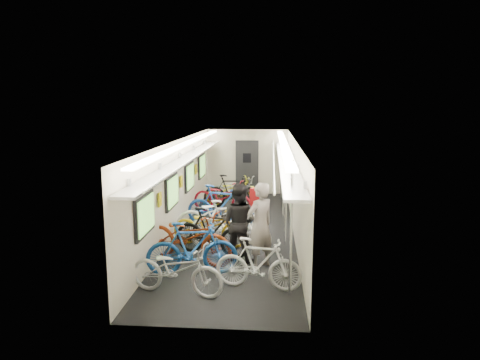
% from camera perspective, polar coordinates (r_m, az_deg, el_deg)
% --- Properties ---
extents(train_car_shell, '(10.00, 10.00, 10.00)m').
position_cam_1_polar(train_car_shell, '(11.71, -2.01, 1.99)').
color(train_car_shell, black).
rests_on(train_car_shell, ground).
extents(bicycle_0, '(1.83, 0.98, 0.91)m').
position_cam_1_polar(bicycle_0, '(7.67, -8.46, -11.70)').
color(bicycle_0, '#B6B6BB').
rests_on(bicycle_0, ground).
extents(bicycle_1, '(1.84, 0.78, 1.07)m').
position_cam_1_polar(bicycle_1, '(8.43, -6.41, -9.08)').
color(bicycle_1, '#1A4D9C').
rests_on(bicycle_1, ground).
extents(bicycle_2, '(2.21, 1.48, 1.10)m').
position_cam_1_polar(bicycle_2, '(9.11, -6.93, -7.53)').
color(bicycle_2, maroon).
rests_on(bicycle_2, ground).
extents(bicycle_3, '(1.85, 1.03, 1.07)m').
position_cam_1_polar(bicycle_3, '(9.45, -3.81, -6.93)').
color(bicycle_3, black).
rests_on(bicycle_3, ground).
extents(bicycle_4, '(1.90, 0.97, 0.95)m').
position_cam_1_polar(bicycle_4, '(10.12, -4.05, -6.14)').
color(bicycle_4, gold).
rests_on(bicycle_4, ground).
extents(bicycle_5, '(1.92, 1.09, 1.11)m').
position_cam_1_polar(bicycle_5, '(10.11, -1.61, -5.66)').
color(bicycle_5, white).
rests_on(bicycle_5, ground).
extents(bicycle_6, '(2.26, 1.31, 1.12)m').
position_cam_1_polar(bicycle_6, '(10.75, -2.82, -4.68)').
color(bicycle_6, silver).
rests_on(bicycle_6, ground).
extents(bicycle_7, '(1.99, 0.96, 1.15)m').
position_cam_1_polar(bicycle_7, '(11.63, -2.67, -3.50)').
color(bicycle_7, '#19469A').
rests_on(bicycle_7, ground).
extents(bicycle_8, '(2.12, 1.41, 1.05)m').
position_cam_1_polar(bicycle_8, '(12.96, -2.36, -2.32)').
color(bicycle_8, maroon).
rests_on(bicycle_8, ground).
extents(bicycle_9, '(1.84, 0.59, 1.10)m').
position_cam_1_polar(bicycle_9, '(13.72, -1.11, -1.53)').
color(bicycle_9, black).
rests_on(bicycle_9, ground).
extents(bicycle_10, '(1.91, 1.20, 0.95)m').
position_cam_1_polar(bicycle_10, '(14.15, -0.93, -1.49)').
color(bicycle_10, '#CBC713').
rests_on(bicycle_10, ground).
extents(bicycle_11, '(1.64, 0.70, 0.95)m').
position_cam_1_polar(bicycle_11, '(7.79, 2.47, -11.11)').
color(bicycle_11, silver).
rests_on(bicycle_11, ground).
extents(bicycle_12, '(1.95, 1.10, 0.97)m').
position_cam_1_polar(bicycle_12, '(14.19, -0.41, -1.41)').
color(bicycle_12, slate).
rests_on(bicycle_12, ground).
extents(passenger_near, '(0.76, 0.75, 1.76)m').
position_cam_1_polar(passenger_near, '(8.68, 2.69, -6.07)').
color(passenger_near, gray).
rests_on(passenger_near, ground).
extents(passenger_mid, '(0.96, 0.85, 1.67)m').
position_cam_1_polar(passenger_mid, '(9.10, -0.21, -5.61)').
color(passenger_mid, black).
rests_on(passenger_mid, ground).
extents(backpack, '(0.29, 0.21, 0.38)m').
position_cam_1_polar(backpack, '(9.43, 2.19, -2.27)').
color(backpack, '#A51013').
rests_on(backpack, passenger_near).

